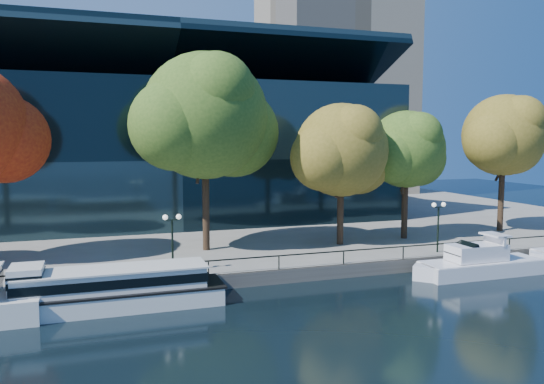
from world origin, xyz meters
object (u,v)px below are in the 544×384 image
object	(u,v)px
tour_boat	(98,289)
cruiser_near	(477,263)
lamp_2	(438,215)
tree_3	(343,152)
tree_4	(408,151)
tree_5	(505,137)
lamp_1	(172,230)
tree_2	(208,119)

from	to	relation	value
tour_boat	cruiser_near	distance (m)	26.62
tour_boat	lamp_2	size ratio (longest dim) A/B	3.83
tree_3	tree_4	size ratio (longest dim) A/B	1.04
tree_3	tree_5	distance (m)	18.12
tree_5	tour_boat	bearing A→B (deg)	-165.62
tree_3	tree_4	world-z (taller)	tree_3
cruiser_near	tree_5	world-z (taller)	tree_5
tree_5	lamp_2	xyz separation A→B (m)	(-12.16, -6.46, -6.28)
lamp_2	tree_3	bearing A→B (deg)	137.65
cruiser_near	tree_4	world-z (taller)	tree_4
tour_boat	lamp_1	world-z (taller)	lamp_1
tour_boat	tree_4	xyz separation A→B (m)	(26.94, 9.36, 7.74)
tree_3	lamp_2	bearing A→B (deg)	-42.35
tree_2	tree_5	bearing A→B (deg)	-0.49
cruiser_near	lamp_1	bearing A→B (deg)	169.66
tree_4	lamp_2	size ratio (longest dim) A/B	2.89
lamp_2	tree_5	bearing A→B (deg)	27.98
cruiser_near	tree_3	xyz separation A→B (m)	(-6.46, 9.32, 8.01)
lamp_1	tour_boat	bearing A→B (deg)	-145.62
tree_4	lamp_1	xyz separation A→B (m)	(-22.07, -6.03, -5.00)
tree_2	tree_4	bearing A→B (deg)	-2.14
tour_boat	lamp_1	xyz separation A→B (m)	(4.87, 3.33, 2.74)
tree_2	lamp_1	world-z (taller)	tree_2
tree_2	lamp_1	bearing A→B (deg)	-120.10
lamp_2	cruiser_near	bearing A→B (deg)	-81.65
tree_4	lamp_2	xyz separation A→B (m)	(-0.91, -6.03, -5.00)
tree_2	lamp_1	xyz separation A→B (m)	(-3.89, -6.71, -7.71)
tour_boat	tree_4	distance (m)	29.56
cruiser_near	tree_5	bearing A→B (deg)	42.00
tree_4	tree_5	bearing A→B (deg)	2.19
tree_2	tree_3	bearing A→B (deg)	-6.79
tree_3	lamp_2	size ratio (longest dim) A/B	3.00
cruiser_near	tree_5	xyz separation A→B (m)	(11.58, 10.43, 9.31)
tree_3	tree_4	xyz separation A→B (m)	(6.79, 0.68, 0.02)
tour_boat	tree_2	bearing A→B (deg)	48.90
cruiser_near	lamp_2	distance (m)	5.03
tour_boat	tree_4	size ratio (longest dim) A/B	1.33
tree_2	tree_3	distance (m)	11.80
tree_2	lamp_1	distance (m)	10.93
cruiser_near	lamp_1	world-z (taller)	lamp_1
tree_4	lamp_1	bearing A→B (deg)	-164.72
tree_4	cruiser_near	bearing A→B (deg)	-91.90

